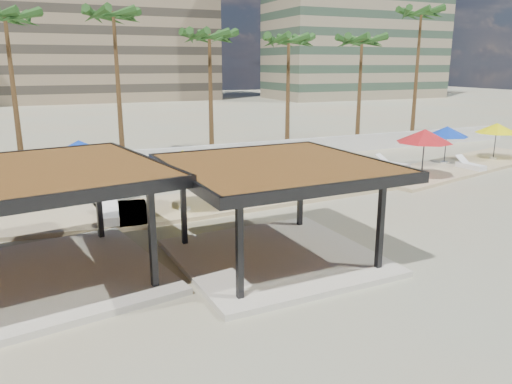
{
  "coord_description": "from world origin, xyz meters",
  "views": [
    {
      "loc": [
        -8.23,
        -14.12,
        6.27
      ],
      "look_at": [
        -0.51,
        3.08,
        1.4
      ],
      "focal_mm": 35.0,
      "sensor_mm": 36.0,
      "label": 1
    }
  ],
  "objects_px": {
    "umbrella_c": "(425,136)",
    "lounger_d": "(470,166)",
    "pavilion_west": "(38,215)",
    "lounger_c": "(393,165)",
    "pavilion_central": "(276,203)",
    "lounger_b": "(377,178)",
    "lounger_a": "(109,214)"
  },
  "relations": [
    {
      "from": "lounger_c",
      "to": "pavilion_central",
      "type": "bearing_deg",
      "value": 100.53
    },
    {
      "from": "pavilion_central",
      "to": "lounger_b",
      "type": "relative_size",
      "value": 3.12
    },
    {
      "from": "pavilion_west",
      "to": "lounger_a",
      "type": "xyz_separation_m",
      "value": [
        2.59,
        4.95,
        -1.67
      ]
    },
    {
      "from": "umbrella_c",
      "to": "lounger_d",
      "type": "distance_m",
      "value": 4.95
    },
    {
      "from": "lounger_a",
      "to": "pavilion_west",
      "type": "bearing_deg",
      "value": 160.14
    },
    {
      "from": "pavilion_west",
      "to": "lounger_c",
      "type": "relative_size",
      "value": 3.67
    },
    {
      "from": "umbrella_c",
      "to": "lounger_a",
      "type": "relative_size",
      "value": 1.51
    },
    {
      "from": "lounger_a",
      "to": "lounger_b",
      "type": "relative_size",
      "value": 1.09
    },
    {
      "from": "pavilion_west",
      "to": "umbrella_c",
      "type": "bearing_deg",
      "value": 6.38
    },
    {
      "from": "lounger_b",
      "to": "pavilion_west",
      "type": "bearing_deg",
      "value": 140.68
    },
    {
      "from": "lounger_b",
      "to": "lounger_d",
      "type": "xyz_separation_m",
      "value": [
        7.16,
        0.42,
        -0.02
      ]
    },
    {
      "from": "umbrella_c",
      "to": "lounger_d",
      "type": "height_order",
      "value": "umbrella_c"
    },
    {
      "from": "pavilion_central",
      "to": "lounger_b",
      "type": "bearing_deg",
      "value": 34.92
    },
    {
      "from": "lounger_d",
      "to": "pavilion_central",
      "type": "bearing_deg",
      "value": 110.75
    },
    {
      "from": "pavilion_west",
      "to": "lounger_c",
      "type": "bearing_deg",
      "value": 13.29
    },
    {
      "from": "pavilion_west",
      "to": "lounger_a",
      "type": "height_order",
      "value": "pavilion_west"
    },
    {
      "from": "lounger_a",
      "to": "lounger_c",
      "type": "height_order",
      "value": "lounger_a"
    },
    {
      "from": "pavilion_central",
      "to": "lounger_d",
      "type": "relative_size",
      "value": 3.49
    },
    {
      "from": "pavilion_central",
      "to": "lounger_d",
      "type": "bearing_deg",
      "value": 22.48
    },
    {
      "from": "umbrella_c",
      "to": "lounger_b",
      "type": "height_order",
      "value": "umbrella_c"
    },
    {
      "from": "pavilion_west",
      "to": "lounger_b",
      "type": "bearing_deg",
      "value": 9.92
    },
    {
      "from": "umbrella_c",
      "to": "lounger_c",
      "type": "bearing_deg",
      "value": 85.16
    },
    {
      "from": "umbrella_c",
      "to": "lounger_d",
      "type": "relative_size",
      "value": 1.84
    },
    {
      "from": "umbrella_c",
      "to": "lounger_a",
      "type": "xyz_separation_m",
      "value": [
        -16.75,
        -0.66,
        -2.1
      ]
    },
    {
      "from": "umbrella_c",
      "to": "lounger_c",
      "type": "distance_m",
      "value": 3.46
    },
    {
      "from": "pavilion_central",
      "to": "lounger_c",
      "type": "distance_m",
      "value": 15.91
    },
    {
      "from": "umbrella_c",
      "to": "lounger_c",
      "type": "xyz_separation_m",
      "value": [
        0.23,
        2.73,
        -2.12
      ]
    },
    {
      "from": "lounger_d",
      "to": "umbrella_c",
      "type": "bearing_deg",
      "value": 95.94
    },
    {
      "from": "pavilion_central",
      "to": "lounger_c",
      "type": "xyz_separation_m",
      "value": [
        12.58,
        9.61,
        -1.59
      ]
    },
    {
      "from": "pavilion_west",
      "to": "lounger_d",
      "type": "height_order",
      "value": "pavilion_west"
    },
    {
      "from": "pavilion_central",
      "to": "lounger_c",
      "type": "height_order",
      "value": "pavilion_central"
    },
    {
      "from": "umbrella_c",
      "to": "lounger_d",
      "type": "xyz_separation_m",
      "value": [
        4.4,
        0.75,
        -2.13
      ]
    }
  ]
}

